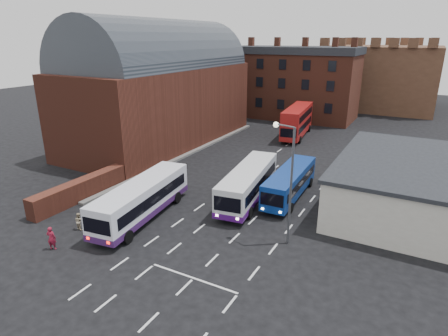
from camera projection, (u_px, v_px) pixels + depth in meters
The scene contains 13 objects.
ground at pixel (159, 236), 27.30m from camera, with size 180.00×180.00×0.00m, color black.
railway_station at pixel (161, 86), 49.16m from camera, with size 12.00×28.00×16.00m.
forecourt_wall at pixel (81, 190), 33.26m from camera, with size 1.20×10.00×1.80m, color #602B1E.
cream_building at pixel (403, 183), 31.41m from camera, with size 10.40×16.40×4.25m.
brick_terrace at pixel (291, 86), 66.28m from camera, with size 22.00×10.00×11.00m, color brown.
castle_keep at pixel (379, 76), 77.27m from camera, with size 22.00×22.00×12.00m, color brown.
bus_white_outbound at pixel (142, 197), 29.61m from camera, with size 3.83×11.08×2.96m.
bus_white_inbound at pixel (248, 182), 32.86m from camera, with size 3.90×11.00×2.94m.
bus_blue at pixel (290, 181), 33.46m from camera, with size 2.67×9.62×2.60m.
bus_red_double at pixel (297, 121), 53.79m from camera, with size 3.69×11.00×4.32m.
street_lamp at pixel (288, 174), 24.86m from camera, with size 1.68×0.67×8.49m.
pedestrian_red at pixel (51, 238), 25.39m from camera, with size 0.62×0.41×1.69m, color maroon.
pedestrian_beige at pixel (79, 221), 28.08m from camera, with size 0.66×0.51×1.36m, color #C1B08E.
Camera 1 is at (15.74, -18.87, 13.76)m, focal length 30.00 mm.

